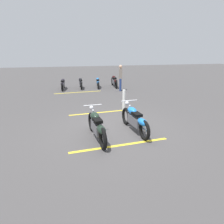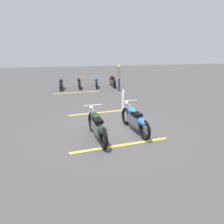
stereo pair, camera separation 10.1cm
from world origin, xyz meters
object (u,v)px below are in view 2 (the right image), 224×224
Objects in this scene: motorcycle_row_right at (61,84)px; bystander_near_row at (119,77)px; motorcycle_row_far_left at (113,81)px; bollard_post at (123,101)px; motorcycle_row_left at (96,83)px; motorcycle_row_center at (79,83)px; motorcycle_bright_foreground at (135,120)px; motorcycle_dark_foreground at (97,126)px.

motorcycle_row_right is 4.25m from bystander_near_row.
bollard_post is (-6.66, 1.27, 0.07)m from motorcycle_row_far_left.
motorcycle_row_far_left is 6.78m from bollard_post.
motorcycle_row_far_left is 1.31m from motorcycle_row_left.
motorcycle_row_far_left reaches higher than motorcycle_row_center.
bystander_near_row is (7.52, -1.64, 0.54)m from motorcycle_bright_foreground.
bystander_near_row is (7.84, -3.06, 0.54)m from motorcycle_dark_foreground.
motorcycle_row_center is 6.81m from bollard_post.
motorcycle_row_far_left is 3.92m from motorcycle_row_right.
motorcycle_dark_foreground reaches higher than motorcycle_row_right.
motorcycle_row_center is (9.52, -0.44, -0.06)m from motorcycle_dark_foreground.
motorcycle_dark_foreground is at bearing -168.25° from motorcycle_row_right.
bollard_post is (2.84, -1.78, 0.06)m from motorcycle_dark_foreground.
motorcycle_row_center is (9.20, 0.97, -0.06)m from motorcycle_bright_foreground.
motorcycle_row_far_left is 2.13× the size of bollard_post.
motorcycle_row_left is at bearing -6.84° from motorcycle_bright_foreground.
bollard_post is at bearing -171.07° from motorcycle_row_left.
motorcycle_row_far_left is at bearing -21.51° from motorcycle_dark_foreground.
motorcycle_row_far_left is 1.11× the size of motorcycle_row_right.
motorcycle_bright_foreground is at bearing 171.91° from bollard_post.
bystander_near_row is at bearing -17.11° from motorcycle_bright_foreground.
bystander_near_row is 5.18m from bollard_post.
motorcycle_dark_foreground is 9.98m from motorcycle_row_far_left.
motorcycle_bright_foreground is at bearing -173.40° from motorcycle_row_left.
motorcycle_dark_foreground reaches higher than motorcycle_row_left.
motorcycle_dark_foreground is at bearing 166.24° from motorcycle_row_far_left.
motorcycle_bright_foreground is 9.18m from motorcycle_row_left.
motorcycle_row_right is at bearing 9.38° from motorcycle_bright_foreground.
bollard_post is at bearing -12.91° from motorcycle_bright_foreground.
motorcycle_dark_foreground is 1.12× the size of motorcycle_row_right.
motorcycle_row_right is at bearing 1.59° from motorcycle_dark_foreground.
motorcycle_row_left is 0.98× the size of motorcycle_row_center.
motorcycle_row_left is (9.18, -0.32, -0.07)m from motorcycle_bright_foreground.
motorcycle_bright_foreground is 1.00× the size of motorcycle_dark_foreground.
motorcycle_row_left is 2.20m from bystander_near_row.
motorcycle_row_far_left reaches higher than motorcycle_row_right.
bystander_near_row reaches higher than bollard_post.
motorcycle_dark_foreground is 8.43m from bystander_near_row.
motorcycle_row_left is 0.96× the size of motorcycle_row_right.
bollard_post is (-6.50, -2.64, 0.11)m from motorcycle_row_right.
bystander_near_row is at bearing -132.82° from motorcycle_row_left.
motorcycle_row_left is 2.61m from motorcycle_row_right.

